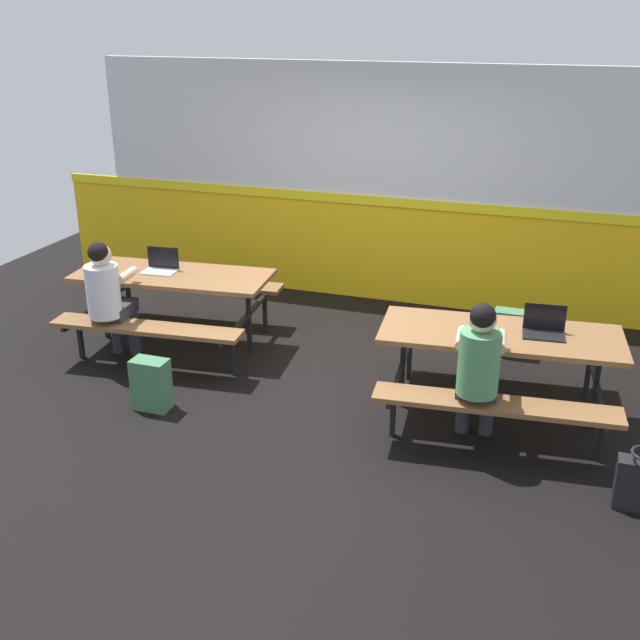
% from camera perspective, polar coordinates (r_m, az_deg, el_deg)
% --- Properties ---
extents(ground_plane, '(10.00, 10.00, 0.02)m').
position_cam_1_polar(ground_plane, '(6.92, -0.14, -4.45)').
color(ground_plane, black).
extents(accent_backdrop, '(8.00, 0.14, 2.60)m').
position_cam_1_polar(accent_backdrop, '(8.51, 4.79, 9.56)').
color(accent_backdrop, yellow).
rests_on(accent_backdrop, ground).
extents(picnic_table_left, '(1.94, 1.71, 0.74)m').
position_cam_1_polar(picnic_table_left, '(7.54, -10.89, 2.25)').
color(picnic_table_left, brown).
rests_on(picnic_table_left, ground).
extents(picnic_table_right, '(1.94, 1.71, 0.74)m').
position_cam_1_polar(picnic_table_right, '(6.22, 13.22, -2.30)').
color(picnic_table_right, brown).
rests_on(picnic_table_right, ground).
extents(student_nearer, '(0.39, 0.54, 1.21)m').
position_cam_1_polar(student_nearer, '(7.19, -15.56, 1.97)').
color(student_nearer, '#2D2D38').
rests_on(student_nearer, ground).
extents(student_further, '(0.39, 0.54, 1.21)m').
position_cam_1_polar(student_further, '(5.66, 11.78, -3.22)').
color(student_further, '#2D2D38').
rests_on(student_further, ground).
extents(laptop_silver, '(0.34, 0.25, 0.22)m').
position_cam_1_polar(laptop_silver, '(7.55, -11.81, 3.92)').
color(laptop_silver, silver).
rests_on(laptop_silver, picnic_table_left).
extents(laptop_dark, '(0.34, 0.25, 0.22)m').
position_cam_1_polar(laptop_dark, '(6.19, 16.39, -0.63)').
color(laptop_dark, black).
rests_on(laptop_dark, picnic_table_right).
extents(backpack_dark, '(0.30, 0.22, 0.44)m').
position_cam_1_polar(backpack_dark, '(7.55, 13.94, -0.89)').
color(backpack_dark, '#3F724C').
rests_on(backpack_dark, ground).
extents(satchel_spare, '(0.30, 0.22, 0.44)m').
position_cam_1_polar(satchel_spare, '(6.48, -12.47, -4.72)').
color(satchel_spare, '#3F724C').
rests_on(satchel_spare, ground).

